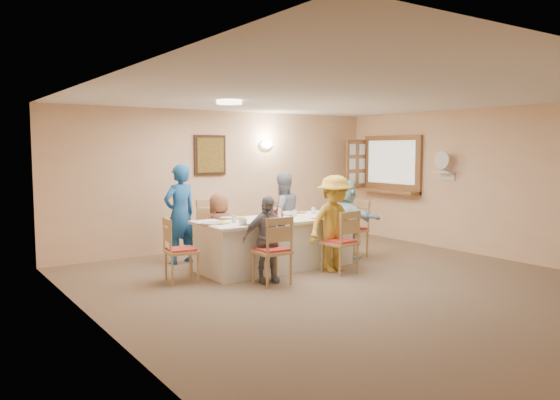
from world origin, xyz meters
TOP-DOWN VIEW (x-y plane):
  - ground at (0.00, 0.00)m, footprint 7.00×7.00m
  - room_walls at (0.00, 0.00)m, footprint 7.00×7.00m
  - wall_picture at (-0.30, 3.46)m, footprint 0.62×0.05m
  - wall_sconce at (0.90, 3.44)m, footprint 0.26×0.09m
  - ceiling_light at (-1.00, 1.50)m, footprint 0.36×0.36m
  - serving_hatch at (3.21, 2.40)m, footprint 0.06×1.50m
  - hatch_sill at (3.09, 2.40)m, footprint 0.30×1.50m
  - shutter_door at (2.95, 3.16)m, footprint 0.55×0.04m
  - fan_shelf at (3.13, 1.05)m, footprint 0.22×0.36m
  - desk_fan at (3.10, 1.05)m, footprint 0.30×0.30m
  - dining_table at (-0.22, 1.50)m, footprint 2.42×1.02m
  - chair_back_left at (-0.82, 2.30)m, footprint 0.51×0.51m
  - chair_back_right at (0.38, 2.30)m, footprint 0.48×0.48m
  - chair_front_left at (-0.82, 0.70)m, footprint 0.47×0.47m
  - chair_front_right at (0.38, 0.70)m, footprint 0.48×0.48m
  - chair_left_end at (-1.77, 1.50)m, footprint 0.49×0.49m
  - chair_right_end at (1.33, 1.50)m, footprint 0.52×0.52m
  - diner_back_left at (-0.82, 2.18)m, footprint 0.60×0.43m
  - diner_back_right at (0.38, 2.18)m, footprint 0.83×0.72m
  - diner_front_left at (-0.82, 0.82)m, footprint 0.81×0.55m
  - diner_front_right at (0.38, 0.82)m, footprint 0.93×0.54m
  - diner_right_end at (1.20, 1.50)m, footprint 1.30×0.66m
  - caregiver at (-1.27, 2.65)m, footprint 0.72×0.60m
  - placemat_fl at (-0.82, 1.08)m, footprint 0.38×0.28m
  - plate_fl at (-0.82, 1.08)m, footprint 0.25×0.25m
  - napkin_fl at (-0.64, 1.03)m, footprint 0.14×0.14m
  - placemat_fr at (0.38, 1.08)m, footprint 0.33×0.25m
  - plate_fr at (0.38, 1.08)m, footprint 0.26×0.26m
  - napkin_fr at (0.56, 1.03)m, footprint 0.15×0.15m
  - placemat_bl at (-0.82, 1.92)m, footprint 0.37×0.27m
  - plate_bl at (-0.82, 1.92)m, footprint 0.23×0.23m
  - napkin_bl at (-0.64, 1.87)m, footprint 0.15×0.15m
  - placemat_br at (0.38, 1.92)m, footprint 0.37×0.28m
  - plate_br at (0.38, 1.92)m, footprint 0.24×0.24m
  - napkin_br at (0.56, 1.87)m, footprint 0.13×0.13m
  - placemat_le at (-1.32, 1.50)m, footprint 0.33×0.24m
  - plate_le at (-1.32, 1.50)m, footprint 0.25×0.25m
  - napkin_le at (-1.14, 1.45)m, footprint 0.13×0.13m
  - placemat_re at (0.90, 1.50)m, footprint 0.35×0.26m
  - plate_re at (0.90, 1.50)m, footprint 0.25×0.25m
  - napkin_re at (1.08, 1.45)m, footprint 0.14×0.14m
  - teacup_a at (-0.99, 1.16)m, footprint 0.17×0.17m
  - teacup_b at (0.16, 2.01)m, footprint 0.09×0.09m
  - bowl_a at (-0.51, 1.28)m, footprint 0.33×0.33m
  - bowl_b at (0.17, 1.71)m, footprint 0.20×0.20m
  - condiment_ketchup at (-0.29, 1.54)m, footprint 0.10×0.10m
  - condiment_brown at (-0.15, 1.54)m, footprint 0.14×0.14m
  - condiment_malt at (-0.13, 1.50)m, footprint 0.14×0.14m
  - drinking_glass at (-0.37, 1.55)m, footprint 0.07×0.07m

SIDE VIEW (x-z plane):
  - ground at x=0.00m, z-range 0.00..0.00m
  - dining_table at x=-0.22m, z-range 0.00..0.76m
  - chair_left_end at x=-1.77m, z-range 0.00..0.90m
  - chair_back_right at x=0.38m, z-range 0.00..0.91m
  - chair_front_right at x=0.38m, z-range 0.00..0.93m
  - chair_front_left at x=-0.82m, z-range 0.00..0.94m
  - chair_right_end at x=1.33m, z-range 0.00..0.96m
  - chair_back_left at x=-0.82m, z-range 0.00..1.02m
  - diner_back_left at x=-0.82m, z-range 0.00..1.13m
  - diner_front_left at x=-0.82m, z-range 0.00..1.19m
  - diner_right_end at x=1.20m, z-range 0.00..1.31m
  - diner_back_right at x=0.38m, z-range 0.00..1.42m
  - diner_front_right at x=0.38m, z-range 0.00..1.43m
  - placemat_fl at x=-0.82m, z-range 0.76..0.77m
  - placemat_fr at x=0.38m, z-range 0.76..0.77m
  - placemat_bl at x=-0.82m, z-range 0.76..0.77m
  - placemat_br at x=0.38m, z-range 0.76..0.77m
  - placemat_le at x=-1.32m, z-range 0.76..0.77m
  - placemat_re at x=0.90m, z-range 0.76..0.77m
  - napkin_fl at x=-0.64m, z-range 0.77..0.77m
  - napkin_fr at x=0.56m, z-range 0.77..0.77m
  - napkin_bl at x=-0.64m, z-range 0.77..0.77m
  - napkin_br at x=0.56m, z-range 0.77..0.77m
  - napkin_le at x=-1.14m, z-range 0.77..0.77m
  - napkin_re at x=1.08m, z-range 0.77..0.77m
  - plate_fl at x=-0.82m, z-range 0.77..0.78m
  - plate_fr at x=0.38m, z-range 0.76..0.78m
  - plate_bl at x=-0.82m, z-range 0.77..0.78m
  - plate_br at x=0.38m, z-range 0.77..0.78m
  - plate_le at x=-1.32m, z-range 0.77..0.78m
  - plate_re at x=0.90m, z-range 0.77..0.78m
  - caregiver at x=-1.27m, z-range 0.00..1.58m
  - bowl_a at x=-0.51m, z-range 0.76..0.82m
  - bowl_b at x=0.17m, z-range 0.76..0.82m
  - teacup_b at x=0.16m, z-range 0.76..0.85m
  - teacup_a at x=-0.99m, z-range 0.76..0.86m
  - drinking_glass at x=-0.37m, z-range 0.76..0.87m
  - condiment_malt at x=-0.13m, z-range 0.76..0.91m
  - condiment_brown at x=-0.15m, z-range 0.76..0.95m
  - condiment_ketchup at x=-0.29m, z-range 0.76..1.01m
  - hatch_sill at x=3.09m, z-range 0.95..1.00m
  - fan_shelf at x=3.13m, z-range 1.39..1.41m
  - serving_hatch at x=3.21m, z-range 0.92..2.08m
  - shutter_door at x=2.95m, z-range 1.00..2.00m
  - room_walls at x=0.00m, z-range -1.99..5.01m
  - desk_fan at x=3.10m, z-range 1.41..1.69m
  - wall_picture at x=-0.30m, z-range 1.34..2.06m
  - wall_sconce at x=0.90m, z-range 1.81..1.99m
  - ceiling_light at x=-1.00m, z-range 2.45..2.50m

